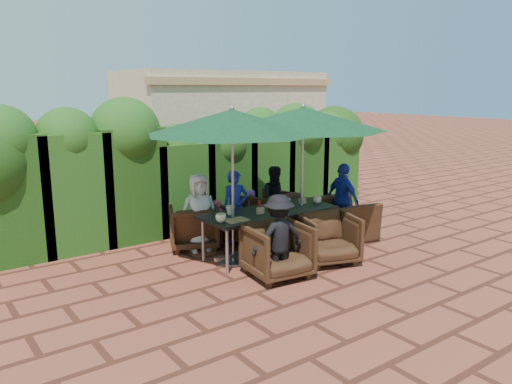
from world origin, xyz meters
TOP-DOWN VIEW (x-y plane):
  - ground at (0.00, 0.00)m, footprint 80.00×80.00m
  - dining_table at (0.01, 0.06)m, footprint 2.31×0.90m
  - umbrella_left at (-0.70, 0.07)m, footprint 2.64×2.64m
  - umbrella_right at (0.68, 0.03)m, footprint 2.78×2.78m
  - chair_far_left at (-0.83, 1.11)m, footprint 1.04×1.01m
  - chair_far_mid at (0.10, 0.97)m, footprint 0.82×0.79m
  - chair_far_right at (0.78, 1.03)m, footprint 1.06×1.03m
  - chair_near_left at (-0.51, -0.80)m, footprint 0.94×0.90m
  - chair_near_right at (0.53, -0.78)m, footprint 1.04×1.00m
  - chair_end_right at (1.70, 0.02)m, footprint 0.90×1.20m
  - adult_far_left at (-0.82, 0.93)m, footprint 0.72×0.51m
  - adult_far_mid at (-0.05, 0.97)m, footprint 0.54×0.48m
  - adult_far_right at (0.89, 0.98)m, footprint 0.71×0.58m
  - adult_near_left at (-0.56, -0.88)m, footprint 0.84×0.46m
  - adult_end_right at (1.81, 0.15)m, footprint 0.45×0.82m
  - child_left at (-0.37, 1.04)m, footprint 0.33×0.28m
  - child_right at (0.44, 1.13)m, footprint 0.38×0.34m
  - pedestrian_a at (1.38, 4.25)m, footprint 1.55×1.13m
  - pedestrian_b at (2.68, 4.44)m, footprint 1.06×0.90m
  - pedestrian_c at (3.66, 4.38)m, footprint 1.17×0.80m
  - cup_a at (-1.02, -0.08)m, footprint 0.16×0.16m
  - cup_b at (-0.65, 0.22)m, footprint 0.15×0.15m
  - cup_c at (0.03, -0.14)m, footprint 0.15×0.15m
  - cup_d at (0.49, 0.19)m, footprint 0.12×0.12m
  - cup_e at (1.02, 0.00)m, footprint 0.15×0.15m
  - ketchup_bottle at (-0.16, 0.12)m, footprint 0.04×0.04m
  - sauce_bottle at (-0.15, 0.14)m, footprint 0.04×0.04m
  - serving_tray at (-0.79, -0.15)m, footprint 0.35×0.25m
  - number_block_left at (-0.24, -0.02)m, footprint 0.12×0.06m
  - number_block_right at (0.77, 0.11)m, footprint 0.12×0.06m
  - hedge_wall at (-0.19, 2.32)m, footprint 9.10×1.60m
  - building at (3.50, 6.99)m, footprint 6.20×3.08m

SIDE VIEW (x-z plane):
  - ground at x=0.00m, z-range 0.00..0.00m
  - chair_far_mid at x=0.10m, z-range 0.00..0.74m
  - child_left at x=-0.37m, z-range 0.00..0.80m
  - chair_far_left at x=-0.83m, z-range 0.00..0.82m
  - chair_near_right at x=0.53m, z-range 0.00..0.86m
  - chair_far_right at x=0.78m, z-range 0.00..0.87m
  - chair_near_left at x=-0.51m, z-range 0.00..0.87m
  - child_right at x=0.44m, z-range 0.00..0.87m
  - chair_end_right at x=1.70m, z-range 0.00..0.95m
  - adult_near_left at x=-0.56m, z-range 0.00..1.26m
  - adult_far_right at x=0.89m, z-range 0.00..1.28m
  - adult_far_mid at x=-0.05m, z-range 0.00..1.30m
  - adult_far_left at x=-0.82m, z-range 0.00..1.32m
  - dining_table at x=0.01m, z-range 0.30..1.05m
  - adult_end_right at x=1.81m, z-range 0.00..1.36m
  - serving_tray at x=-0.79m, z-range 0.75..0.77m
  - pedestrian_a at x=1.38m, z-range 0.00..1.58m
  - number_block_left at x=-0.24m, z-range 0.75..0.85m
  - number_block_right at x=0.77m, z-range 0.75..0.85m
  - cup_d at x=0.49m, z-range 0.75..0.87m
  - cup_c at x=0.03m, z-range 0.75..0.87m
  - cup_e at x=1.02m, z-range 0.75..0.87m
  - cup_a at x=-1.02m, z-range 0.75..0.88m
  - cup_b at x=-0.65m, z-range 0.75..0.89m
  - pedestrian_c at x=3.66m, z-range 0.00..1.67m
  - ketchup_bottle at x=-0.16m, z-range 0.75..0.92m
  - sauce_bottle at x=-0.15m, z-range 0.75..0.92m
  - pedestrian_b at x=2.68m, z-range 0.00..1.90m
  - hedge_wall at x=-0.19m, z-range 0.06..2.63m
  - building at x=3.50m, z-range 0.01..3.21m
  - umbrella_left at x=-0.70m, z-range 0.98..3.44m
  - umbrella_right at x=0.68m, z-range 0.98..3.44m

